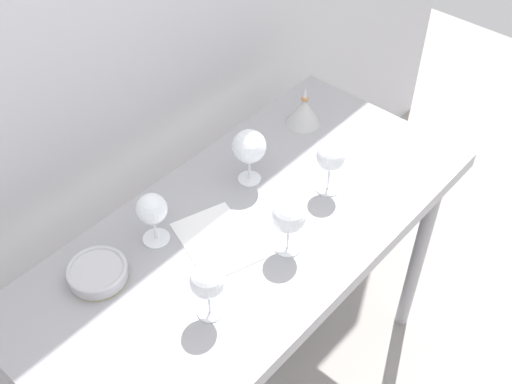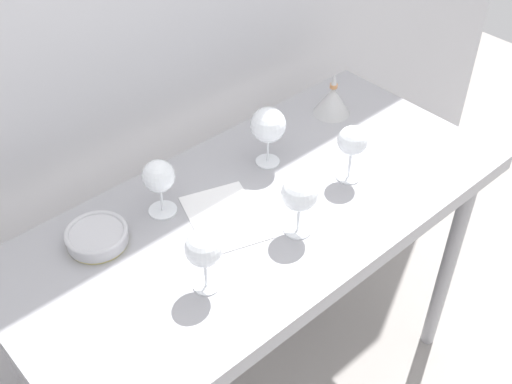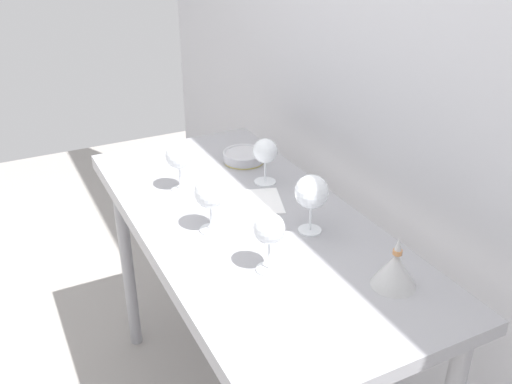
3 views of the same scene
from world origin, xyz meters
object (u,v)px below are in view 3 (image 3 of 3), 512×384
at_px(wine_glass_near_center, 210,194).
at_px(wine_glass_far_right, 312,193).
at_px(tasting_sheet_upper, 244,203).
at_px(tasting_bowl, 244,156).
at_px(decanter_funnel, 395,269).
at_px(wine_glass_near_left, 179,157).
at_px(wine_glass_near_right, 269,230).
at_px(wine_glass_far_left, 265,152).

distance_m(wine_glass_near_center, wine_glass_far_right, 0.29).
bearing_deg(tasting_sheet_upper, wine_glass_far_right, 40.76).
xyz_separation_m(tasting_bowl, decanter_funnel, (0.85, 0.01, 0.02)).
xyz_separation_m(wine_glass_near_center, tasting_sheet_upper, (-0.11, 0.16, -0.12)).
height_order(wine_glass_near_left, tasting_sheet_upper, wine_glass_near_left).
relative_size(wine_glass_near_right, tasting_bowl, 1.08).
bearing_deg(wine_glass_near_center, wine_glass_far_right, 62.50).
bearing_deg(decanter_funnel, wine_glass_near_right, -128.61).
relative_size(wine_glass_far_left, tasting_bowl, 1.03).
xyz_separation_m(wine_glass_near_left, decanter_funnel, (0.74, 0.30, -0.07)).
xyz_separation_m(tasting_sheet_upper, tasting_bowl, (-0.29, 0.14, 0.02)).
xyz_separation_m(wine_glass_near_left, tasting_bowl, (-0.11, 0.29, -0.10)).
bearing_deg(tasting_bowl, tasting_sheet_upper, -25.34).
distance_m(tasting_sheet_upper, tasting_bowl, 0.32).
xyz_separation_m(wine_glass_near_right, wine_glass_near_center, (-0.25, -0.06, -0.00)).
xyz_separation_m(wine_glass_near_right, wine_glass_near_left, (-0.54, -0.05, 0.00)).
relative_size(wine_glass_far_right, tasting_bowl, 1.15).
distance_m(wine_glass_far_left, wine_glass_near_left, 0.29).
bearing_deg(decanter_funnel, wine_glass_far_right, -171.11).
relative_size(wine_glass_far_left, tasting_sheet_upper, 0.67).
height_order(wine_glass_near_right, wine_glass_near_center, wine_glass_near_center).
bearing_deg(wine_glass_near_left, decanter_funnel, 21.87).
height_order(wine_glass_near_right, tasting_bowl, wine_glass_near_right).
relative_size(wine_glass_near_right, wine_glass_far_right, 0.94).
distance_m(wine_glass_far_left, wine_glass_far_right, 0.35).
bearing_deg(wine_glass_far_right, decanter_funnel, 8.89).
bearing_deg(tasting_bowl, wine_glass_far_left, -3.00).
distance_m(wine_glass_near_left, wine_glass_far_right, 0.49).
distance_m(wine_glass_near_center, tasting_sheet_upper, 0.23).
distance_m(wine_glass_far_left, tasting_sheet_upper, 0.20).
height_order(wine_glass_near_right, decanter_funnel, wine_glass_near_right).
xyz_separation_m(wine_glass_far_left, wine_glass_near_center, (0.21, -0.29, 0.01)).
bearing_deg(tasting_sheet_upper, wine_glass_far_left, 147.66).
relative_size(wine_glass_near_left, wine_glass_near_center, 1.00).
distance_m(wine_glass_near_left, tasting_sheet_upper, 0.26).
relative_size(wine_glass_near_center, tasting_bowl, 1.09).
bearing_deg(wine_glass_far_right, tasting_bowl, 175.57).
bearing_deg(tasting_bowl, wine_glass_near_right, -20.28).
relative_size(tasting_sheet_upper, decanter_funnel, 1.70).
relative_size(wine_glass_near_right, decanter_funnel, 1.20).
bearing_deg(tasting_sheet_upper, decanter_funnel, 33.51).
relative_size(wine_glass_near_right, tasting_sheet_upper, 0.70).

